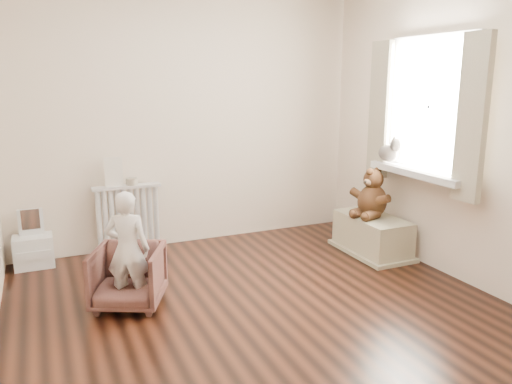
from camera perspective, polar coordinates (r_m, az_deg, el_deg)
name	(u,v)px	position (r m, az deg, el deg)	size (l,w,h in m)	color
floor	(262,310)	(3.84, 0.67, -13.33)	(3.60, 3.60, 0.01)	black
back_wall	(189,118)	(5.15, -7.67, 8.38)	(3.60, 0.02, 2.60)	white
front_wall	(464,189)	(1.99, 22.67, 0.37)	(3.60, 0.02, 2.60)	white
right_wall	(459,127)	(4.51, 22.18, 6.92)	(0.02, 3.60, 2.60)	white
window	(431,107)	(4.69, 19.35, 9.17)	(0.03, 0.90, 1.10)	white
window_sill	(418,173)	(4.70, 18.02, 2.13)	(0.22, 1.10, 0.06)	silver
curtain_left	(472,119)	(4.21, 23.47, 7.67)	(0.06, 0.26, 1.30)	#B6AE91
curtain_right	(380,110)	(5.06, 13.95, 9.06)	(0.06, 0.26, 1.30)	#B6AE91
radiator	(128,215)	(5.04, -14.40, -2.52)	(0.65, 0.12, 0.68)	silver
paper_doll	(114,172)	(4.93, -15.96, 2.22)	(0.17, 0.01, 0.28)	beige
tin_a	(132,182)	(4.98, -14.02, 1.17)	(0.11, 0.11, 0.07)	#A59E8C
toy_vanity	(32,238)	(4.99, -24.20, -4.81)	(0.34, 0.24, 0.54)	silver
armchair	(128,277)	(3.94, -14.39, -9.36)	(0.50, 0.51, 0.46)	brown
child	(128,250)	(3.81, -14.46, -6.40)	(0.32, 0.21, 0.89)	white
toy_bench	(372,233)	(5.07, 13.13, -4.61)	(0.42, 0.79, 0.37)	#BEB893
teddy_bear	(373,186)	(4.96, 13.23, 0.62)	(0.39, 0.30, 0.48)	#351D0E
plush_cat	(389,152)	(4.97, 14.99, 4.41)	(0.18, 0.30, 0.25)	slate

